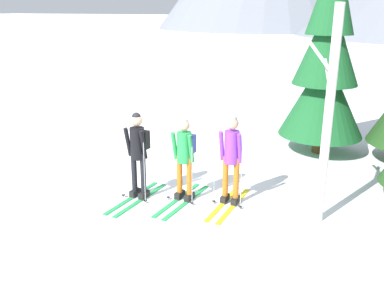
% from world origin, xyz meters
% --- Properties ---
extents(ground_plane, '(400.00, 400.00, 0.00)m').
position_xyz_m(ground_plane, '(0.00, 0.00, 0.00)').
color(ground_plane, white).
extents(skier_in_black, '(0.61, 1.74, 1.76)m').
position_xyz_m(skier_in_black, '(-0.73, -0.10, 0.99)').
color(skier_in_black, green).
rests_on(skier_in_black, ground).
extents(skier_in_green, '(0.61, 1.76, 1.68)m').
position_xyz_m(skier_in_green, '(0.15, 0.16, 0.94)').
color(skier_in_green, green).
rests_on(skier_in_green, ground).
extents(skier_in_purple, '(0.61, 1.67, 1.77)m').
position_xyz_m(skier_in_purple, '(1.04, 0.33, 0.98)').
color(skier_in_purple, yellow).
rests_on(skier_in_purple, ground).
extents(pine_tree_far, '(2.12, 2.12, 5.12)m').
position_xyz_m(pine_tree_far, '(2.25, 4.14, 2.34)').
color(pine_tree_far, '#51381E').
rests_on(pine_tree_far, ground).
extents(birch_tree_tall, '(0.53, 0.73, 3.73)m').
position_xyz_m(birch_tree_tall, '(2.71, 0.30, 1.91)').
color(birch_tree_tall, silver).
rests_on(birch_tree_tall, ground).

